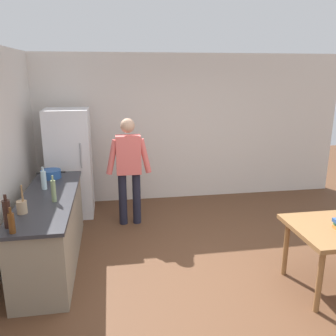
{
  "coord_description": "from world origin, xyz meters",
  "views": [
    {
      "loc": [
        -1.2,
        -3.46,
        2.38
      ],
      "look_at": [
        -0.45,
        1.14,
        1.1
      ],
      "focal_mm": 37.65,
      "sensor_mm": 36.0,
      "label": 1
    }
  ],
  "objects_px": {
    "cooking_pot": "(51,174)",
    "bottle_vinegar_tall": "(54,191)",
    "bottle_water_clear": "(44,180)",
    "bottle_beer_brown": "(12,223)",
    "refrigerator": "(70,163)",
    "bottle_wine_dark": "(7,214)",
    "person": "(129,165)",
    "utensil_jar": "(22,206)"
  },
  "relations": [
    {
      "from": "bottle_water_clear",
      "to": "refrigerator",
      "type": "bearing_deg",
      "value": 81.99
    },
    {
      "from": "bottle_vinegar_tall",
      "to": "bottle_water_clear",
      "type": "relative_size",
      "value": 1.07
    },
    {
      "from": "person",
      "to": "bottle_beer_brown",
      "type": "xyz_separation_m",
      "value": [
        -1.21,
        -2.06,
        0.03
      ]
    },
    {
      "from": "person",
      "to": "bottle_beer_brown",
      "type": "bearing_deg",
      "value": -120.42
    },
    {
      "from": "bottle_beer_brown",
      "to": "bottle_water_clear",
      "type": "distance_m",
      "value": 1.3
    },
    {
      "from": "cooking_pot",
      "to": "bottle_beer_brown",
      "type": "xyz_separation_m",
      "value": [
        -0.09,
        -1.8,
        0.05
      ]
    },
    {
      "from": "bottle_beer_brown",
      "to": "bottle_water_clear",
      "type": "height_order",
      "value": "bottle_water_clear"
    },
    {
      "from": "utensil_jar",
      "to": "bottle_beer_brown",
      "type": "relative_size",
      "value": 1.23
    },
    {
      "from": "cooking_pot",
      "to": "bottle_water_clear",
      "type": "height_order",
      "value": "bottle_water_clear"
    },
    {
      "from": "person",
      "to": "bottle_beer_brown",
      "type": "relative_size",
      "value": 6.54
    },
    {
      "from": "refrigerator",
      "to": "bottle_beer_brown",
      "type": "height_order",
      "value": "refrigerator"
    },
    {
      "from": "bottle_beer_brown",
      "to": "cooking_pot",
      "type": "bearing_deg",
      "value": 87.28
    },
    {
      "from": "refrigerator",
      "to": "bottle_water_clear",
      "type": "distance_m",
      "value": 1.34
    },
    {
      "from": "bottle_wine_dark",
      "to": "refrigerator",
      "type": "bearing_deg",
      "value": 82.35
    },
    {
      "from": "person",
      "to": "cooking_pot",
      "type": "distance_m",
      "value": 1.16
    },
    {
      "from": "person",
      "to": "cooking_pot",
      "type": "xyz_separation_m",
      "value": [
        -1.12,
        -0.26,
        -0.02
      ]
    },
    {
      "from": "person",
      "to": "refrigerator",
      "type": "bearing_deg",
      "value": 149.77
    },
    {
      "from": "refrigerator",
      "to": "utensil_jar",
      "type": "distance_m",
      "value": 2.14
    },
    {
      "from": "cooking_pot",
      "to": "bottle_vinegar_tall",
      "type": "height_order",
      "value": "bottle_vinegar_tall"
    },
    {
      "from": "refrigerator",
      "to": "bottle_water_clear",
      "type": "bearing_deg",
      "value": -98.01
    },
    {
      "from": "bottle_water_clear",
      "to": "utensil_jar",
      "type": "bearing_deg",
      "value": -96.74
    },
    {
      "from": "refrigerator",
      "to": "bottle_wine_dark",
      "type": "height_order",
      "value": "refrigerator"
    },
    {
      "from": "refrigerator",
      "to": "utensil_jar",
      "type": "xyz_separation_m",
      "value": [
        -0.28,
        -2.12,
        0.08
      ]
    },
    {
      "from": "person",
      "to": "utensil_jar",
      "type": "xyz_separation_m",
      "value": [
        -1.23,
        -1.57,
        0.0
      ]
    },
    {
      "from": "utensil_jar",
      "to": "bottle_beer_brown",
      "type": "xyz_separation_m",
      "value": [
        0.02,
        -0.49,
        0.03
      ]
    },
    {
      "from": "person",
      "to": "bottle_water_clear",
      "type": "distance_m",
      "value": 1.37
    },
    {
      "from": "bottle_vinegar_tall",
      "to": "bottle_water_clear",
      "type": "xyz_separation_m",
      "value": [
        -0.19,
        0.49,
        -0.01
      ]
    },
    {
      "from": "bottle_vinegar_tall",
      "to": "cooking_pot",
      "type": "bearing_deg",
      "value": 100.4
    },
    {
      "from": "refrigerator",
      "to": "person",
      "type": "relative_size",
      "value": 1.06
    },
    {
      "from": "refrigerator",
      "to": "utensil_jar",
      "type": "relative_size",
      "value": 5.62
    },
    {
      "from": "utensil_jar",
      "to": "bottle_vinegar_tall",
      "type": "distance_m",
      "value": 0.43
    },
    {
      "from": "cooking_pot",
      "to": "utensil_jar",
      "type": "height_order",
      "value": "utensil_jar"
    },
    {
      "from": "refrigerator",
      "to": "utensil_jar",
      "type": "bearing_deg",
      "value": -97.53
    },
    {
      "from": "refrigerator",
      "to": "bottle_beer_brown",
      "type": "relative_size",
      "value": 6.92
    },
    {
      "from": "utensil_jar",
      "to": "bottle_beer_brown",
      "type": "height_order",
      "value": "utensil_jar"
    },
    {
      "from": "cooking_pot",
      "to": "bottle_vinegar_tall",
      "type": "xyz_separation_m",
      "value": [
        0.18,
        -0.99,
        0.08
      ]
    },
    {
      "from": "person",
      "to": "bottle_wine_dark",
      "type": "bearing_deg",
      "value": -123.74
    },
    {
      "from": "bottle_vinegar_tall",
      "to": "refrigerator",
      "type": "bearing_deg",
      "value": 90.24
    },
    {
      "from": "person",
      "to": "bottle_vinegar_tall",
      "type": "xyz_separation_m",
      "value": [
        -0.94,
        -1.26,
        0.06
      ]
    },
    {
      "from": "utensil_jar",
      "to": "bottle_wine_dark",
      "type": "bearing_deg",
      "value": -98.4
    },
    {
      "from": "cooking_pot",
      "to": "bottle_vinegar_tall",
      "type": "bearing_deg",
      "value": -79.6
    },
    {
      "from": "bottle_vinegar_tall",
      "to": "bottle_beer_brown",
      "type": "height_order",
      "value": "bottle_vinegar_tall"
    }
  ]
}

